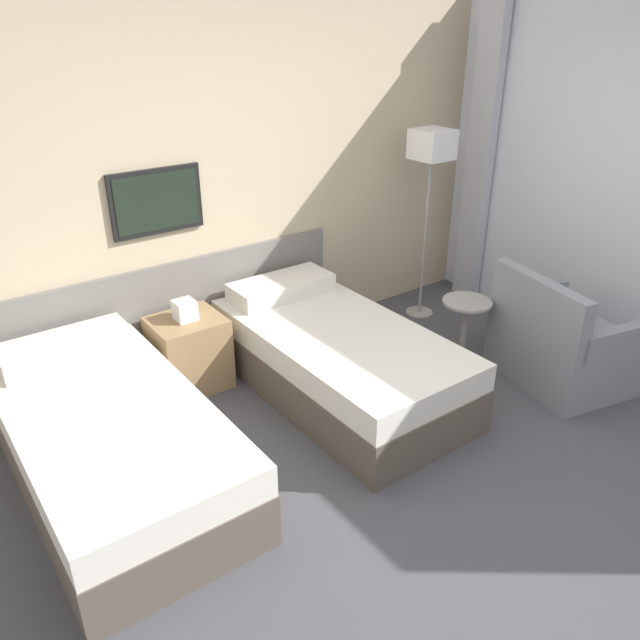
% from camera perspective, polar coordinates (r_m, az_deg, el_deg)
% --- Properties ---
extents(ground_plane, '(16.00, 16.00, 0.00)m').
position_cam_1_polar(ground_plane, '(3.71, 10.31, -15.16)').
color(ground_plane, '#47474C').
extents(wall_headboard, '(10.00, 0.10, 2.70)m').
position_cam_1_polar(wall_headboard, '(4.64, -8.52, 11.92)').
color(wall_headboard, '#C6B28E').
rests_on(wall_headboard, ground_plane).
extents(bed_near_door, '(0.98, 1.91, 0.63)m').
position_cam_1_polar(bed_near_door, '(3.76, -18.45, -10.56)').
color(bed_near_door, brown).
rests_on(bed_near_door, ground_plane).
extents(bed_near_window, '(0.98, 1.91, 0.63)m').
position_cam_1_polar(bed_near_window, '(4.37, 1.57, -3.53)').
color(bed_near_window, brown).
rests_on(bed_near_window, ground_plane).
extents(nightstand, '(0.49, 0.43, 0.67)m').
position_cam_1_polar(nightstand, '(4.52, -11.87, -2.84)').
color(nightstand, '#9E7A51').
rests_on(nightstand, ground_plane).
extents(floor_lamp, '(0.29, 0.29, 1.61)m').
position_cam_1_polar(floor_lamp, '(5.24, 10.14, 14.44)').
color(floor_lamp, '#9E9993').
rests_on(floor_lamp, ground_plane).
extents(side_table, '(0.37, 0.37, 0.53)m').
position_cam_1_polar(side_table, '(4.79, 13.12, -0.09)').
color(side_table, gray).
rests_on(side_table, ground_plane).
extents(armchair, '(0.90, 1.02, 0.83)m').
position_cam_1_polar(armchair, '(4.83, 21.11, -2.22)').
color(armchair, gray).
rests_on(armchair, ground_plane).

